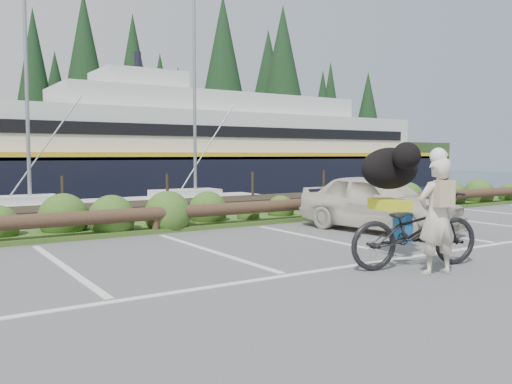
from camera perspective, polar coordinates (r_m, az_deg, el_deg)
ground at (r=8.32m, az=1.77°, el=-8.28°), size 72.00×72.00×0.00m
vegetation_strip at (r=12.96m, az=-11.70°, el=-3.71°), size 34.00×1.60×0.10m
log_rail at (r=12.33m, az=-10.52°, el=-4.32°), size 32.00×0.30×0.60m
bicycle at (r=8.83m, az=16.39°, el=-3.84°), size 2.37×1.30×1.18m
cyclist at (r=8.38m, az=18.52°, el=-2.44°), size 0.71×0.55×1.72m
dog at (r=9.35m, az=13.93°, el=2.43°), size 0.86×1.32×0.70m
parked_car at (r=12.73m, az=12.70°, el=-1.08°), size 2.06×4.07×1.33m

